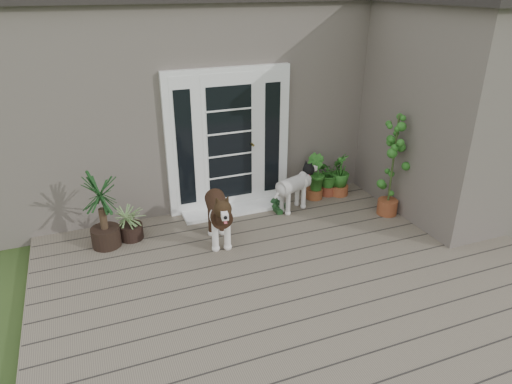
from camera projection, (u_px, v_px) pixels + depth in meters
name	position (u px, v px, depth m)	size (l,w,h in m)	color
deck	(305.00, 283.00, 5.52)	(6.20, 4.60, 0.12)	#6B5B4C
house_main	(204.00, 89.00, 8.49)	(7.40, 4.00, 3.10)	#665E54
house_wing	(451.00, 116.00, 6.79)	(1.60, 2.40, 3.10)	#665E54
door_unit	(229.00, 141.00, 6.84)	(1.90, 0.14, 2.15)	white
door_step	(235.00, 209.00, 7.11)	(1.60, 0.40, 0.05)	white
brindle_dog	(219.00, 218.00, 6.11)	(0.39, 0.90, 0.75)	#382114
white_dog	(293.00, 191.00, 7.03)	(0.32, 0.75, 0.62)	white
spider_plant	(130.00, 220.00, 6.24)	(0.53, 0.53, 0.57)	#81A264
yucca	(102.00, 211.00, 5.97)	(0.72, 0.72, 1.04)	black
herb_a	(328.00, 179.00, 7.55)	(0.43, 0.43, 0.55)	#205C1A
herb_b	(315.00, 183.00, 7.43)	(0.35, 0.35, 0.53)	#25631C
herb_c	(340.00, 179.00, 7.56)	(0.36, 0.36, 0.56)	#1B6021
sapling	(393.00, 165.00, 6.70)	(0.47, 0.47, 1.61)	#255F1B
clog_left	(279.00, 204.00, 7.23)	(0.15, 0.33, 0.10)	#153618
clog_right	(277.00, 209.00, 7.07)	(0.13, 0.27, 0.08)	#163716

